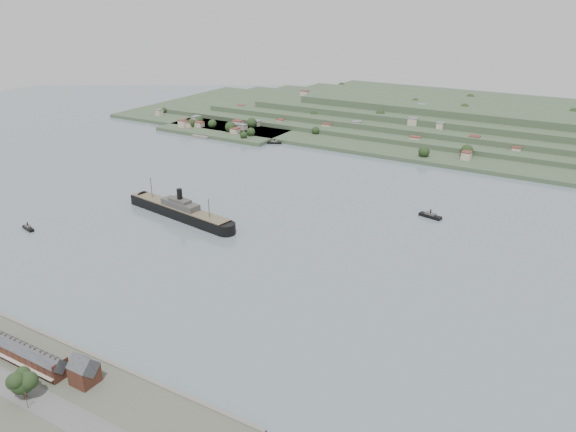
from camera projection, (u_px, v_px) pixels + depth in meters
The scene contains 9 objects.
ground at pixel (248, 238), 386.92m from camera, with size 1400.00×1400.00×0.00m, color slate.
terrace_row at pixel (21, 352), 255.05m from camera, with size 55.60×9.80×11.07m.
gabled_building at pixel (84, 371), 240.09m from camera, with size 10.40×10.18×14.09m.
far_peninsula at pixel (449, 119), 682.78m from camera, with size 760.00×309.00×30.00m.
steamship at pixel (177, 210), 423.14m from camera, with size 113.28×29.23×27.26m.
tugboat at pixel (28, 228), 400.19m from camera, with size 13.22×6.35×5.75m.
ferry_west at pixel (274, 142), 621.62m from camera, with size 16.05×10.54×5.88m.
ferry_east at pixel (430, 216), 421.49m from camera, with size 18.02×8.31×6.52m.
fig_tree at pixel (22, 382), 229.81m from camera, with size 12.57×10.88×14.02m.
Camera 1 is at (203.13, -289.48, 160.17)m, focal length 35.00 mm.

